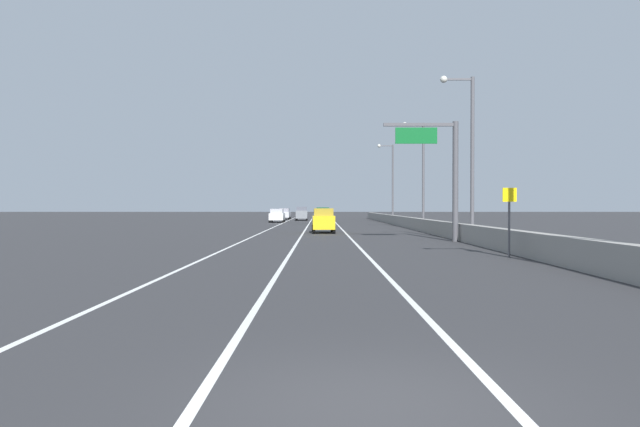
% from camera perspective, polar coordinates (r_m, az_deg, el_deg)
% --- Properties ---
extents(ground_plane, '(320.00, 320.00, 0.00)m').
position_cam_1_polar(ground_plane, '(70.46, 0.54, -1.08)').
color(ground_plane, '#2D2D30').
extents(lane_stripe_left, '(0.16, 130.00, 0.00)m').
position_cam_1_polar(lane_stripe_left, '(61.66, -4.51, -1.34)').
color(lane_stripe_left, silver).
rests_on(lane_stripe_left, ground_plane).
extents(lane_stripe_center, '(0.16, 130.00, 0.00)m').
position_cam_1_polar(lane_stripe_center, '(61.48, -1.25, -1.34)').
color(lane_stripe_center, silver).
rests_on(lane_stripe_center, ground_plane).
extents(lane_stripe_right, '(0.16, 130.00, 0.00)m').
position_cam_1_polar(lane_stripe_right, '(61.50, 2.01, -1.34)').
color(lane_stripe_right, silver).
rests_on(lane_stripe_right, ground_plane).
extents(jersey_barrier_right, '(0.60, 120.00, 1.10)m').
position_cam_1_polar(jersey_barrier_right, '(47.33, 11.08, -1.30)').
color(jersey_barrier_right, gray).
rests_on(jersey_barrier_right, ground_plane).
extents(overhead_sign_gantry, '(4.68, 0.36, 7.50)m').
position_cam_1_polar(overhead_sign_gantry, '(37.05, 12.10, 4.60)').
color(overhead_sign_gantry, '#47474C').
rests_on(overhead_sign_gantry, ground_plane).
extents(speed_advisory_sign, '(0.60, 0.11, 3.00)m').
position_cam_1_polar(speed_advisory_sign, '(26.24, 18.16, -0.29)').
color(speed_advisory_sign, '#4C4C51').
rests_on(speed_advisory_sign, ground_plane).
extents(lamp_post_right_second, '(2.14, 0.44, 10.33)m').
position_cam_1_polar(lamp_post_right_second, '(37.49, 14.42, 6.38)').
color(lamp_post_right_second, '#4C4C51').
rests_on(lamp_post_right_second, ground_plane).
extents(lamp_post_right_third, '(2.14, 0.44, 10.33)m').
position_cam_1_polar(lamp_post_right_third, '(56.92, 9.92, 4.45)').
color(lamp_post_right_third, '#4C4C51').
rests_on(lamp_post_right_third, ground_plane).
extents(lamp_post_right_fourth, '(2.14, 0.44, 10.33)m').
position_cam_1_polar(lamp_post_right_fourth, '(76.44, 7.03, 3.49)').
color(lamp_post_right_fourth, '#4C4C51').
rests_on(lamp_post_right_fourth, ground_plane).
extents(car_gray_0, '(1.89, 4.80, 2.13)m').
position_cam_1_polar(car_gray_0, '(90.03, -1.77, -0.01)').
color(car_gray_0, slate).
rests_on(car_gray_0, ground_plane).
extents(car_silver_1, '(1.89, 4.73, 1.87)m').
position_cam_1_polar(car_silver_1, '(97.43, -3.45, -0.03)').
color(car_silver_1, '#B7B7BC').
rests_on(car_silver_1, ground_plane).
extents(car_yellow_2, '(1.95, 4.11, 2.03)m').
position_cam_1_polar(car_yellow_2, '(47.92, 0.37, -0.72)').
color(car_yellow_2, gold).
rests_on(car_yellow_2, ground_plane).
extents(car_white_3, '(1.98, 4.75, 1.85)m').
position_cam_1_polar(car_white_3, '(79.47, -4.20, -0.21)').
color(car_white_3, white).
rests_on(car_white_3, ground_plane).
extents(car_green_4, '(1.92, 4.77, 2.08)m').
position_cam_1_polar(car_green_4, '(74.62, 0.30, -0.19)').
color(car_green_4, '#196033').
rests_on(car_green_4, ground_plane).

